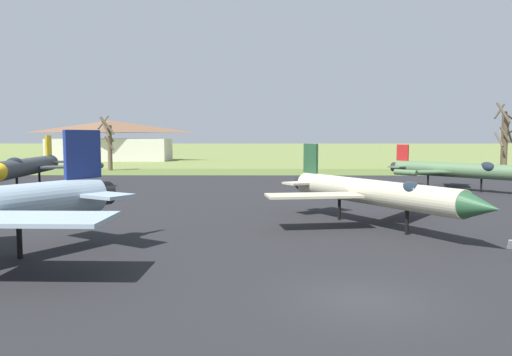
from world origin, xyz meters
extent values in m
plane|color=olive|center=(0.00, 0.00, 0.00)|extent=(600.00, 600.00, 0.00)
cube|color=black|center=(0.00, 17.64, 0.03)|extent=(101.57, 58.81, 0.05)
cube|color=#54672F|center=(0.00, 53.05, 0.03)|extent=(161.57, 12.00, 0.06)
cylinder|color=#4C6B47|center=(14.36, 30.59, 1.87)|extent=(8.74, 9.13, 1.31)
cylinder|color=black|center=(10.29, 34.89, 1.87)|extent=(1.16, 1.15, 0.92)
ellipsoid|color=#19232D|center=(16.37, 28.47, 2.23)|extent=(1.04, 1.95, 0.98)
cube|color=#4C6B47|center=(11.39, 29.77, 1.78)|extent=(4.55, 3.18, 0.12)
cube|color=#4C6B47|center=(15.34, 33.51, 1.78)|extent=(3.37, 4.61, 0.12)
cylinder|color=#4C6B47|center=(9.48, 28.78, 1.78)|extent=(1.79, 1.85, 0.49)
cylinder|color=#4C6B47|center=(16.44, 35.36, 1.78)|extent=(1.79, 1.85, 0.49)
cube|color=#B21E1E|center=(10.77, 34.39, 3.31)|extent=(0.97, 1.01, 1.57)
cube|color=#4C6B47|center=(10.09, 33.51, 1.97)|extent=(2.05, 2.04, 0.12)
cube|color=#4C6B47|center=(11.68, 35.02, 1.97)|extent=(2.05, 2.04, 0.12)
cylinder|color=black|center=(16.07, 28.78, 0.61)|extent=(0.17, 0.17, 1.22)
cylinder|color=black|center=(12.65, 32.40, 0.61)|extent=(0.17, 0.17, 1.22)
cylinder|color=#B7B293|center=(2.84, 12.17, 1.94)|extent=(7.23, 10.72, 1.35)
cone|color=#234C2D|center=(6.31, 6.45, 1.94)|extent=(1.93, 2.07, 1.24)
cylinder|color=black|center=(-0.34, 17.41, 1.94)|extent=(1.19, 1.13, 0.95)
ellipsoid|color=#19232D|center=(4.27, 9.81, 2.31)|extent=(0.89, 1.68, 0.84)
cube|color=#B7B293|center=(-0.34, 11.36, 1.84)|extent=(5.14, 2.58, 0.13)
cube|color=#B7B293|center=(5.02, 14.62, 1.84)|extent=(4.41, 5.08, 0.13)
cube|color=#234C2D|center=(0.04, 16.78, 3.54)|extent=(0.82, 1.21, 1.85)
cube|color=#B7B293|center=(-0.79, 16.08, 2.04)|extent=(2.02, 1.91, 0.13)
cube|color=#B7B293|center=(1.04, 17.19, 2.04)|extent=(2.02, 1.91, 0.13)
cylinder|color=black|center=(4.17, 9.96, 0.63)|extent=(0.18, 0.18, 1.26)
cylinder|color=black|center=(1.50, 14.37, 0.63)|extent=(0.18, 0.18, 1.26)
cylinder|color=black|center=(-10.57, 8.46, 2.26)|extent=(1.40, 1.32, 1.10)
cube|color=#8EA3B2|center=(-10.73, 2.05, 2.14)|extent=(5.02, 2.85, 0.15)
cube|color=navy|center=(-11.09, 7.63, 4.14)|extent=(1.16, 1.69, 2.18)
cube|color=#8EA3B2|center=(-12.39, 8.36, 2.38)|extent=(2.76, 2.49, 0.15)
cube|color=#8EA3B2|center=(-9.88, 6.78, 2.38)|extent=(2.76, 2.49, 0.15)
cylinder|color=black|center=(-12.78, 4.95, 0.74)|extent=(0.21, 0.21, 1.47)
cylinder|color=#33383D|center=(-24.02, 29.94, 2.20)|extent=(3.06, 13.40, 1.54)
cylinder|color=black|center=(-24.83, 36.85, 2.20)|extent=(1.17, 0.96, 1.08)
ellipsoid|color=#19232D|center=(-23.64, 26.61, 2.62)|extent=(1.16, 2.19, 1.09)
cube|color=#33383D|center=(-20.91, 31.50, 2.09)|extent=(5.73, 4.68, 0.14)
cylinder|color=#33383D|center=(-18.48, 32.20, 2.09)|extent=(0.85, 2.51, 0.57)
cube|color=yellow|center=(-24.73, 36.01, 3.98)|extent=(0.36, 1.57, 2.03)
cube|color=#33383D|center=(-25.91, 35.70, 2.32)|extent=(1.95, 1.63, 0.14)
cube|color=#33383D|center=(-23.51, 35.98, 2.32)|extent=(1.95, 1.63, 0.14)
cylinder|color=black|center=(-23.69, 27.03, 0.72)|extent=(0.20, 0.20, 1.43)
cylinder|color=black|center=(-24.36, 32.85, 0.72)|extent=(0.20, 0.20, 1.43)
cylinder|color=brown|center=(-24.48, 55.82, 3.22)|extent=(0.63, 0.63, 6.44)
cylinder|color=brown|center=(-24.31, 55.39, 4.82)|extent=(1.23, 0.73, 1.53)
cylinder|color=brown|center=(-24.49, 54.90, 6.37)|extent=(2.10, 0.36, 2.56)
cylinder|color=brown|center=(-25.46, 56.21, 6.84)|extent=(1.10, 2.24, 2.06)
cylinder|color=brown|center=(-24.89, 55.16, 6.19)|extent=(1.74, 1.26, 2.75)
cylinder|color=brown|center=(-24.39, 55.25, 3.87)|extent=(1.39, 0.46, 2.06)
cylinder|color=brown|center=(30.28, 54.06, 3.88)|extent=(0.59, 0.59, 7.75)
cylinder|color=brown|center=(29.56, 53.50, 8.06)|extent=(1.54, 1.83, 2.88)
cylinder|color=brown|center=(30.99, 54.36, 5.45)|extent=(0.87, 1.64, 1.02)
cylinder|color=brown|center=(29.32, 53.96, 4.47)|extent=(0.50, 2.14, 2.10)
cylinder|color=brown|center=(29.95, 53.55, 5.07)|extent=(1.41, 1.05, 2.25)
cylinder|color=#42382D|center=(32.23, 58.85, 4.24)|extent=(0.53, 0.53, 8.47)
cylinder|color=#42382D|center=(32.54, 58.48, 7.71)|extent=(1.06, 0.93, 1.66)
cylinder|color=#42382D|center=(32.48, 57.47, 7.56)|extent=(2.94, 0.80, 1.81)
cylinder|color=#42382D|center=(32.80, 58.66, 6.48)|extent=(0.71, 1.44, 1.84)
cylinder|color=#42382D|center=(31.90, 59.64, 8.54)|extent=(1.89, 1.01, 2.27)
cylinder|color=#42382D|center=(32.74, 58.16, 5.25)|extent=(1.73, 1.40, 2.62)
cube|color=beige|center=(-33.24, 85.11, 2.17)|extent=(23.30, 8.99, 4.35)
pyramid|color=brown|center=(-33.24, 85.11, 6.78)|extent=(24.47, 9.44, 2.44)
camera|label=1|loc=(-3.08, -14.71, 4.97)|focal=35.13mm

